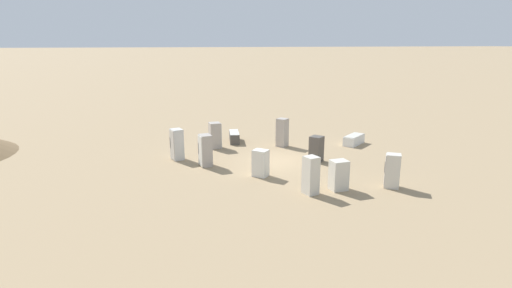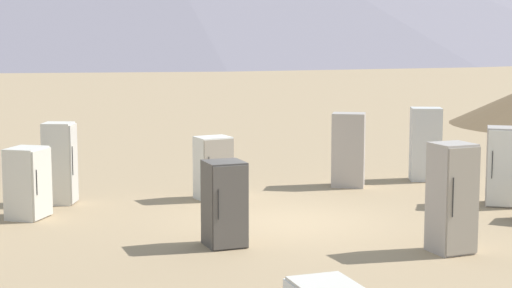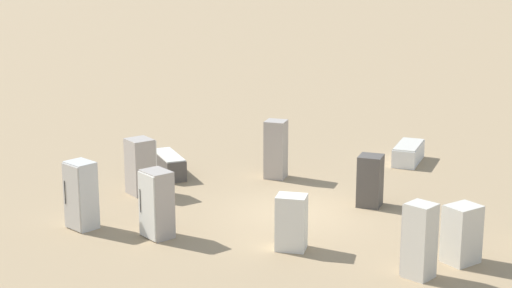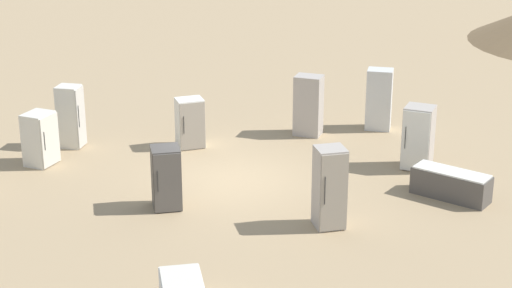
{
  "view_description": "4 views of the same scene",
  "coord_description": "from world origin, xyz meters",
  "views": [
    {
      "loc": [
        21.91,
        -6.84,
        6.98
      ],
      "look_at": [
        -0.91,
        -1.18,
        0.93
      ],
      "focal_mm": 28.0,
      "sensor_mm": 36.0,
      "label": 1
    },
    {
      "loc": [
        -5.05,
        16.21,
        3.87
      ],
      "look_at": [
        1.06,
        -1.09,
        1.42
      ],
      "focal_mm": 60.0,
      "sensor_mm": 36.0,
      "label": 2
    },
    {
      "loc": [
        19.77,
        -12.87,
        8.08
      ],
      "look_at": [
        -0.88,
        -0.92,
        1.98
      ],
      "focal_mm": 60.0,
      "sensor_mm": 36.0,
      "label": 3
    },
    {
      "loc": [
        -10.51,
        17.96,
        8.58
      ],
      "look_at": [
        -0.91,
        0.23,
        1.26
      ],
      "focal_mm": 60.0,
      "sensor_mm": 36.0,
      "label": 4
    }
  ],
  "objects": [
    {
      "name": "discarded_fridge_4",
      "position": [
        -2.67,
        6.31,
        0.33
      ],
      "size": [
        1.83,
        1.99,
        0.66
      ],
      "rotation": [
        0.0,
        0.0,
        0.68
      ],
      "color": "white",
      "rests_on": "ground_plane"
    },
    {
      "name": "discarded_fridge_10",
      "position": [
        -0.22,
        -4.35,
        0.92
      ],
      "size": [
        0.88,
        0.77,
        1.84
      ],
      "rotation": [
        0.0,
        0.0,
        3.3
      ],
      "color": "#A89E93",
      "rests_on": "ground_plane"
    },
    {
      "name": "discarded_fridge_8",
      "position": [
        0.5,
        2.19,
        0.77
      ],
      "size": [
        0.98,
        0.99,
        1.54
      ],
      "rotation": [
        0.0,
        0.0,
        0.7
      ],
      "color": "#4C4742",
      "rests_on": "ground_plane"
    },
    {
      "name": "discarded_fridge_1",
      "position": [
        2.32,
        -1.72,
        0.72
      ],
      "size": [
        0.98,
        0.98,
        1.45
      ],
      "rotation": [
        0.0,
        0.0,
        0.82
      ],
      "color": "silver",
      "rests_on": "ground_plane"
    },
    {
      "name": "discarded_fridge_7",
      "position": [
        5.17,
        1.42,
        0.74
      ],
      "size": [
        0.77,
        0.84,
        1.47
      ],
      "rotation": [
        0.0,
        0.0,
        1.66
      ],
      "color": "beige",
      "rests_on": "ground_plane"
    },
    {
      "name": "discarded_fridge_3",
      "position": [
        -3.4,
        1.3,
        0.96
      ],
      "size": [
        0.93,
        0.94,
        1.93
      ],
      "rotation": [
        0.0,
        0.0,
        0.74
      ],
      "color": "#A89E93",
      "rests_on": "ground_plane"
    },
    {
      "name": "discarded_fridge_9",
      "position": [
        -1.89,
        -5.86,
        0.94
      ],
      "size": [
        0.9,
        0.83,
        1.89
      ],
      "rotation": [
        0.0,
        0.0,
        3.42
      ],
      "color": "silver",
      "rests_on": "ground_plane"
    },
    {
      "name": "discarded_fridge_6",
      "position": [
        5.36,
        -0.1,
        0.91
      ],
      "size": [
        0.8,
        0.74,
        1.83
      ],
      "rotation": [
        0.0,
        0.0,
        1.86
      ],
      "color": "beige",
      "rests_on": "ground_plane"
    },
    {
      "name": "ground_plane",
      "position": [
        0.0,
        0.0,
        0.0
      ],
      "size": [
        1000.0,
        1000.0,
        0.0
      ],
      "primitive_type": "plane",
      "color": "#9E8460"
    },
    {
      "name": "discarded_fridge_2",
      "position": [
        -5.41,
        -1.66,
        0.36
      ],
      "size": [
        2.01,
        0.92,
        0.72
      ],
      "rotation": [
        0.0,
        0.0,
        1.43
      ],
      "color": "#4C4742",
      "rests_on": "ground_plane"
    },
    {
      "name": "discarded_fridge_5",
      "position": [
        -4.01,
        -3.23,
        0.87
      ],
      "size": [
        0.82,
        0.82,
        1.74
      ],
      "rotation": [
        0.0,
        0.0,
        0.09
      ],
      "color": "#A89E93",
      "rests_on": "ground_plane"
    }
  ]
}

